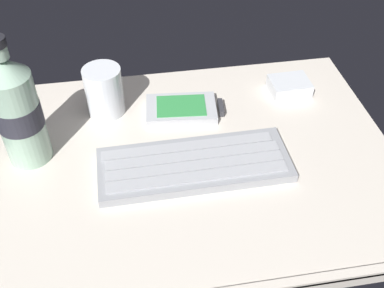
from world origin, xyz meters
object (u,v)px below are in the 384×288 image
(keyboard, at_px, (191,165))
(handheld_device, at_px, (185,109))
(juice_cup, at_px, (104,93))
(charger_block, at_px, (289,86))
(water_bottle, at_px, (17,111))

(keyboard, bearing_deg, handheld_device, 85.24)
(keyboard, xyz_separation_m, juice_cup, (-0.12, 0.16, 0.03))
(keyboard, distance_m, charger_block, 0.27)
(juice_cup, xyz_separation_m, water_bottle, (-0.12, -0.09, 0.05))
(water_bottle, xyz_separation_m, charger_block, (0.45, 0.10, -0.08))
(charger_block, bearing_deg, keyboard, -141.54)
(keyboard, height_order, handheld_device, keyboard)
(keyboard, distance_m, water_bottle, 0.26)
(keyboard, distance_m, handheld_device, 0.14)
(handheld_device, xyz_separation_m, charger_block, (0.20, 0.03, 0.00))
(keyboard, bearing_deg, water_bottle, 164.15)
(keyboard, relative_size, water_bottle, 1.40)
(juice_cup, relative_size, charger_block, 1.21)
(keyboard, height_order, charger_block, charger_block)
(keyboard, relative_size, juice_cup, 3.42)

